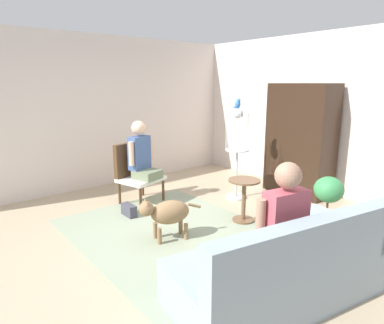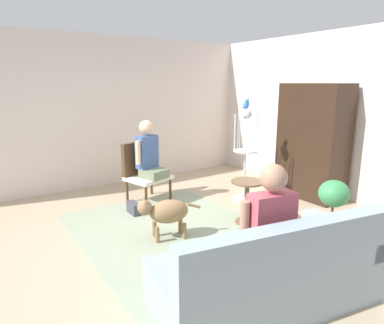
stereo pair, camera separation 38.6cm
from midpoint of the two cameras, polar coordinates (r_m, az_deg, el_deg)
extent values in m
plane|color=tan|center=(4.44, 1.82, -12.69)|extent=(7.26, 7.26, 0.00)
cube|color=silver|center=(6.34, 25.40, 7.02)|extent=(6.29, 0.12, 2.79)
cube|color=silver|center=(6.70, -10.70, 8.32)|extent=(0.12, 6.65, 2.79)
cube|color=gray|center=(4.49, 0.11, -12.33)|extent=(3.18, 2.30, 0.01)
cube|color=#8EA0AD|center=(3.33, 15.33, -18.63)|extent=(1.27, 2.11, 0.41)
cube|color=#8EA0AD|center=(2.88, 20.59, -14.29)|extent=(0.54, 1.98, 0.48)
cube|color=#8EA0AD|center=(3.78, 26.53, -10.65)|extent=(0.94, 0.35, 0.17)
cube|color=tan|center=(2.73, 10.53, -17.54)|extent=(0.16, 0.33, 0.28)
cube|color=gray|center=(3.04, 19.40, -14.76)|extent=(0.15, 0.28, 0.28)
cylinder|color=#4C331E|center=(5.73, -1.75, -4.61)|extent=(0.04, 0.04, 0.37)
cylinder|color=#4C331E|center=(5.36, -5.68, -5.95)|extent=(0.04, 0.04, 0.37)
cylinder|color=#4C331E|center=(6.04, -5.04, -3.72)|extent=(0.04, 0.04, 0.37)
cylinder|color=#4C331E|center=(5.69, -8.96, -4.91)|extent=(0.04, 0.04, 0.37)
cube|color=white|center=(5.64, -5.39, -2.69)|extent=(0.72, 0.77, 0.06)
cube|color=#4C331E|center=(5.73, -7.15, 0.68)|extent=(0.25, 0.64, 0.55)
cube|color=slate|center=(3.25, 14.83, -13.93)|extent=(0.41, 0.45, 0.14)
cube|color=#B24C59|center=(3.02, 16.86, -9.58)|extent=(0.25, 0.42, 0.49)
sphere|color=#A57A60|center=(2.90, 17.36, -2.58)|extent=(0.23, 0.23, 0.23)
cylinder|color=#A57A60|center=(2.90, 12.69, -9.76)|extent=(0.08, 0.08, 0.35)
cylinder|color=#A57A60|center=(3.19, 19.75, -8.08)|extent=(0.08, 0.08, 0.35)
cube|color=#6A7659|center=(5.52, -4.43, -1.94)|extent=(0.45, 0.45, 0.14)
cube|color=#3F598C|center=(5.55, -5.63, 1.70)|extent=(0.27, 0.39, 0.53)
sphere|color=#DDB293|center=(5.48, -5.72, 5.82)|extent=(0.23, 0.23, 0.23)
cylinder|color=#DDB293|center=(5.67, -3.76, 2.25)|extent=(0.08, 0.08, 0.37)
cylinder|color=#DDB293|center=(5.37, -7.02, 1.56)|extent=(0.08, 0.08, 0.37)
cylinder|color=brown|center=(4.76, 11.63, -3.33)|extent=(0.45, 0.45, 0.02)
cylinder|color=brown|center=(4.86, 11.46, -6.82)|extent=(0.06, 0.06, 0.59)
cylinder|color=brown|center=(4.96, 11.31, -9.87)|extent=(0.31, 0.31, 0.03)
ellipsoid|color=olive|center=(4.30, -1.32, -8.36)|extent=(0.43, 0.56, 0.30)
sphere|color=olive|center=(4.20, -5.35, -7.65)|extent=(0.18, 0.18, 0.18)
cone|color=olive|center=(4.12, -5.23, -6.67)|extent=(0.06, 0.06, 0.06)
cone|color=olive|center=(4.21, -5.51, -6.26)|extent=(0.06, 0.06, 0.06)
cylinder|color=olive|center=(4.38, 2.84, -7.38)|extent=(0.09, 0.18, 0.10)
cylinder|color=olive|center=(4.28, -3.24, -12.18)|extent=(0.06, 0.06, 0.21)
cylinder|color=olive|center=(4.44, -3.83, -11.23)|extent=(0.06, 0.06, 0.21)
cylinder|color=olive|center=(4.37, 1.27, -11.61)|extent=(0.06, 0.06, 0.21)
cylinder|color=olive|center=(4.52, 0.52, -10.70)|extent=(0.06, 0.06, 0.21)
cylinder|color=silver|center=(5.90, 10.54, -6.04)|extent=(0.36, 0.36, 0.03)
cylinder|color=silver|center=(5.79, 10.70, -2.30)|extent=(0.04, 0.04, 0.83)
cylinder|color=silver|center=(5.69, 10.89, 1.83)|extent=(0.40, 0.40, 0.02)
cylinder|color=silver|center=(5.50, 12.43, 4.64)|extent=(0.01, 0.01, 0.60)
cylinder|color=silver|center=(5.61, 12.96, 4.77)|extent=(0.01, 0.01, 0.60)
cylinder|color=silver|center=(5.73, 12.74, 4.94)|extent=(0.01, 0.01, 0.60)
cylinder|color=silver|center=(5.81, 11.89, 5.09)|extent=(0.01, 0.01, 0.60)
cylinder|color=silver|center=(5.82, 10.74, 5.17)|extent=(0.01, 0.01, 0.60)
cylinder|color=silver|center=(5.77, 9.68, 5.14)|extent=(0.01, 0.01, 0.60)
cylinder|color=silver|center=(5.67, 9.10, 5.02)|extent=(0.01, 0.01, 0.60)
cylinder|color=silver|center=(5.55, 9.25, 4.85)|extent=(0.01, 0.01, 0.60)
cylinder|color=silver|center=(5.47, 10.10, 4.69)|extent=(0.01, 0.01, 0.60)
cylinder|color=silver|center=(5.45, 11.32, 4.60)|extent=(0.01, 0.01, 0.60)
sphere|color=silver|center=(5.60, 11.16, 7.91)|extent=(0.16, 0.16, 0.16)
ellipsoid|color=blue|center=(5.61, 11.08, 9.46)|extent=(0.09, 0.10, 0.14)
sphere|color=blue|center=(5.59, 11.26, 10.09)|extent=(0.07, 0.07, 0.07)
cone|color=#D8BF4C|center=(5.56, 11.51, 10.06)|extent=(0.03, 0.02, 0.02)
ellipsoid|color=blue|center=(5.64, 10.77, 8.97)|extent=(0.12, 0.03, 0.04)
cylinder|color=#4C5156|center=(4.90, 24.46, -9.99)|extent=(0.31, 0.31, 0.21)
cylinder|color=brown|center=(4.83, 24.69, -7.74)|extent=(0.03, 0.03, 0.20)
ellipsoid|color=#37854B|center=(4.75, 24.98, -4.87)|extent=(0.38, 0.38, 0.34)
cube|color=black|center=(6.16, 21.33, 3.21)|extent=(1.11, 0.56, 1.93)
cube|color=#3F3F4C|center=(5.20, -7.69, -7.74)|extent=(0.29, 0.12, 0.18)
camera|label=1|loc=(0.19, -87.42, 0.60)|focal=31.70mm
camera|label=2|loc=(0.19, 92.58, -0.60)|focal=31.70mm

